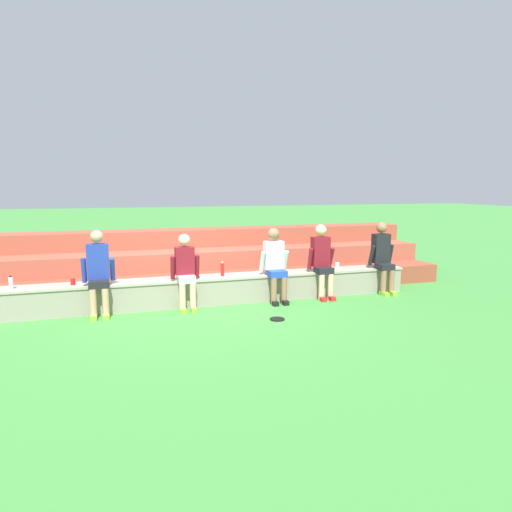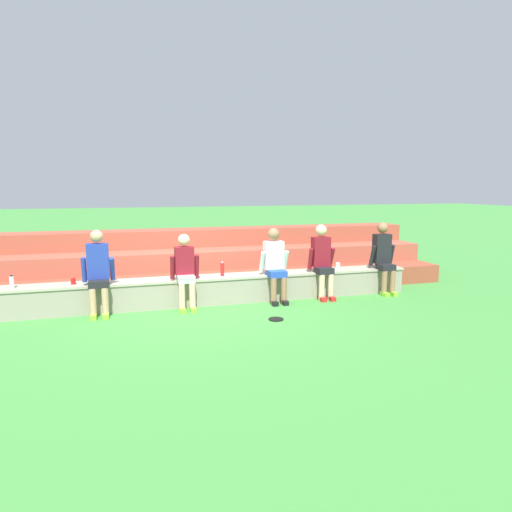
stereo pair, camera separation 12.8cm
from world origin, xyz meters
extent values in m
plane|color=#428E3D|center=(0.00, 0.00, 0.00)|extent=(80.00, 80.00, 0.00)
cube|color=gray|center=(0.00, 0.24, 0.25)|extent=(8.50, 0.48, 0.50)
cube|color=#ABA28E|center=(0.00, 0.24, 0.49)|extent=(8.54, 0.52, 0.04)
cube|color=#9C4631|center=(0.00, 0.99, 0.20)|extent=(11.25, 0.80, 0.39)
cube|color=#A8523D|center=(0.00, 1.79, 0.39)|extent=(11.25, 0.80, 0.78)
cube|color=#A24C37|center=(0.00, 2.59, 0.59)|extent=(11.25, 0.80, 1.18)
cylinder|color=tan|center=(-1.73, -0.19, 0.25)|extent=(0.11, 0.11, 0.50)
cylinder|color=tan|center=(-1.54, -0.19, 0.25)|extent=(0.11, 0.11, 0.50)
cube|color=#8CD833|center=(-1.73, -0.23, 0.04)|extent=(0.10, 0.22, 0.08)
cube|color=#8CD833|center=(-1.54, -0.23, 0.04)|extent=(0.10, 0.22, 0.08)
cube|color=black|center=(-1.63, -0.07, 0.56)|extent=(0.32, 0.30, 0.12)
cube|color=#23389E|center=(-1.63, 0.08, 0.91)|extent=(0.35, 0.20, 0.60)
sphere|color=tan|center=(-1.63, 0.08, 1.33)|extent=(0.21, 0.21, 0.21)
cylinder|color=#23389E|center=(-1.86, 0.06, 0.78)|extent=(0.08, 0.15, 0.43)
cylinder|color=#23389E|center=(-1.41, 0.06, 0.78)|extent=(0.08, 0.25, 0.42)
cylinder|color=beige|center=(-0.28, -0.21, 0.25)|extent=(0.11, 0.11, 0.50)
cylinder|color=beige|center=(-0.09, -0.21, 0.25)|extent=(0.11, 0.11, 0.50)
cube|color=#8CD833|center=(-0.28, -0.25, 0.04)|extent=(0.10, 0.22, 0.08)
cube|color=#8CD833|center=(-0.09, -0.25, 0.04)|extent=(0.10, 0.22, 0.08)
cube|color=#B2B2B7|center=(-0.18, -0.08, 0.56)|extent=(0.30, 0.32, 0.12)
cube|color=maroon|center=(-0.18, 0.06, 0.86)|extent=(0.33, 0.20, 0.49)
sphere|color=beige|center=(-0.18, 0.06, 1.23)|extent=(0.21, 0.21, 0.21)
cylinder|color=maroon|center=(-0.40, 0.04, 0.75)|extent=(0.08, 0.17, 0.43)
cylinder|color=maroon|center=(0.03, 0.04, 0.75)|extent=(0.08, 0.16, 0.43)
cylinder|color=#996B4C|center=(1.40, -0.21, 0.25)|extent=(0.11, 0.11, 0.50)
cylinder|color=#996B4C|center=(1.60, -0.21, 0.25)|extent=(0.11, 0.11, 0.50)
cube|color=black|center=(1.40, -0.25, 0.04)|extent=(0.10, 0.22, 0.08)
cube|color=black|center=(1.60, -0.25, 0.04)|extent=(0.10, 0.22, 0.08)
cube|color=#2347B2|center=(1.50, -0.08, 0.56)|extent=(0.32, 0.32, 0.12)
cube|color=white|center=(1.50, 0.10, 0.88)|extent=(0.36, 0.20, 0.53)
sphere|color=#996B4C|center=(1.50, 0.10, 1.27)|extent=(0.23, 0.23, 0.23)
cylinder|color=white|center=(1.27, 0.08, 0.76)|extent=(0.08, 0.23, 0.42)
cylinder|color=white|center=(1.73, 0.08, 0.76)|extent=(0.08, 0.24, 0.42)
cylinder|color=beige|center=(2.37, -0.18, 0.25)|extent=(0.11, 0.11, 0.50)
cylinder|color=beige|center=(2.56, -0.18, 0.25)|extent=(0.11, 0.11, 0.50)
cube|color=red|center=(2.37, -0.22, 0.04)|extent=(0.10, 0.22, 0.08)
cube|color=red|center=(2.56, -0.22, 0.04)|extent=(0.10, 0.22, 0.08)
cube|color=black|center=(2.47, -0.06, 0.56)|extent=(0.31, 0.29, 0.12)
cube|color=maroon|center=(2.47, 0.11, 0.90)|extent=(0.34, 0.20, 0.58)
sphere|color=beige|center=(2.47, 0.11, 1.32)|extent=(0.22, 0.22, 0.22)
cylinder|color=maroon|center=(2.25, 0.09, 0.77)|extent=(0.08, 0.17, 0.43)
cylinder|color=maroon|center=(2.69, 0.09, 0.77)|extent=(0.08, 0.22, 0.42)
cylinder|color=#996B4C|center=(3.72, -0.18, 0.25)|extent=(0.11, 0.11, 0.50)
cylinder|color=#996B4C|center=(3.91, -0.18, 0.25)|extent=(0.11, 0.11, 0.50)
cube|color=#8CD833|center=(3.72, -0.22, 0.04)|extent=(0.10, 0.22, 0.08)
cube|color=#8CD833|center=(3.91, -0.22, 0.04)|extent=(0.10, 0.22, 0.08)
cube|color=black|center=(3.81, -0.07, 0.56)|extent=(0.30, 0.29, 0.12)
cube|color=black|center=(3.81, 0.11, 0.91)|extent=(0.33, 0.20, 0.59)
sphere|color=#996B4C|center=(3.81, 0.11, 1.33)|extent=(0.22, 0.22, 0.22)
cylinder|color=black|center=(3.60, 0.09, 0.77)|extent=(0.08, 0.20, 0.43)
cylinder|color=black|center=(4.03, 0.09, 0.77)|extent=(0.08, 0.17, 0.43)
cylinder|color=red|center=(0.54, 0.23, 0.63)|extent=(0.07, 0.07, 0.25)
cylinder|color=white|center=(0.54, 0.23, 0.76)|extent=(0.04, 0.04, 0.02)
cylinder|color=silver|center=(-2.99, 0.21, 0.60)|extent=(0.07, 0.07, 0.19)
cylinder|color=black|center=(-2.99, 0.21, 0.71)|extent=(0.04, 0.04, 0.02)
cylinder|color=white|center=(2.93, 0.29, 0.57)|extent=(0.09, 0.09, 0.12)
cylinder|color=red|center=(-2.06, 0.24, 0.56)|extent=(0.08, 0.08, 0.10)
cylinder|color=black|center=(1.14, -1.11, 0.01)|extent=(0.25, 0.25, 0.02)
camera|label=1|loc=(-1.29, -7.79, 2.16)|focal=31.49mm
camera|label=2|loc=(-1.17, -7.82, 2.16)|focal=31.49mm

